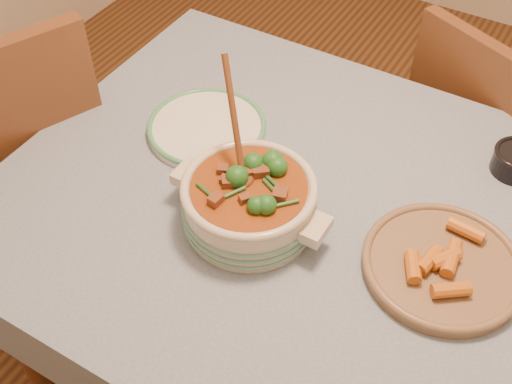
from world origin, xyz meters
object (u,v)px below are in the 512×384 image
(dining_table, at_px, (371,263))
(white_plate, at_px, (207,127))
(chair_far, at_px, (481,142))
(chair_left, at_px, (13,164))
(fried_plate, at_px, (443,264))
(stew_casserole, at_px, (249,199))

(dining_table, bearing_deg, white_plate, 168.90)
(chair_far, distance_m, chair_left, 1.34)
(white_plate, relative_size, fried_plate, 1.00)
(dining_table, bearing_deg, chair_left, -173.49)
(dining_table, distance_m, stew_casserole, 0.31)
(chair_far, height_order, chair_left, chair_left)
(dining_table, height_order, chair_far, chair_far)
(fried_plate, height_order, chair_far, chair_far)
(dining_table, distance_m, white_plate, 0.51)
(dining_table, bearing_deg, fried_plate, -6.23)
(dining_table, relative_size, stew_casserole, 4.80)
(stew_casserole, height_order, fried_plate, stew_casserole)
(stew_casserole, distance_m, chair_left, 0.79)
(dining_table, bearing_deg, stew_casserole, -158.02)
(white_plate, height_order, fried_plate, fried_plate)
(white_plate, xyz_separation_m, chair_far, (0.56, 0.60, -0.26))
(stew_casserole, relative_size, white_plate, 0.92)
(white_plate, distance_m, chair_far, 0.86)
(stew_casserole, height_order, chair_far, stew_casserole)
(stew_casserole, distance_m, fried_plate, 0.41)
(chair_left, bearing_deg, white_plate, 135.40)
(fried_plate, relative_size, chair_far, 0.42)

